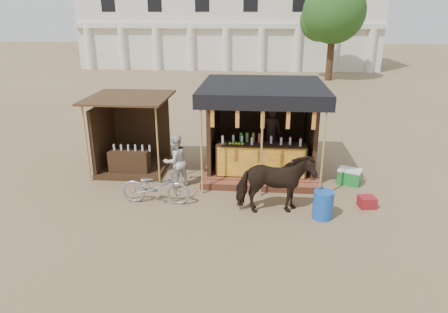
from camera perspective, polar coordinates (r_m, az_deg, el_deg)
ground at (r=9.73m, az=-0.83°, el=-9.33°), size 120.00×120.00×0.00m
main_stall at (r=12.38m, az=5.43°, el=2.33°), size 3.60×3.61×2.78m
secondary_stall at (r=12.96m, az=-13.45°, el=1.83°), size 2.40×2.40×2.38m
cow at (r=9.87m, az=7.23°, el=-3.92°), size 1.97×1.12×1.57m
motorbike at (r=10.58m, az=-9.74°, el=-4.21°), size 1.83×0.68×0.95m
bystander at (r=11.41m, az=-6.91°, el=-0.64°), size 0.96×0.93×1.55m
blue_barrel at (r=10.04m, az=13.96°, el=-6.71°), size 0.53×0.53×0.70m
red_crate at (r=10.99m, az=19.74°, el=-6.13°), size 0.46×0.42×0.29m
cooler at (r=12.23m, az=17.46°, el=-2.74°), size 0.76×0.65×0.46m
background_building at (r=38.50m, az=0.76°, el=18.73°), size 26.00×7.45×8.18m
tree at (r=30.98m, az=15.01°, el=19.03°), size 4.50×4.40×7.00m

